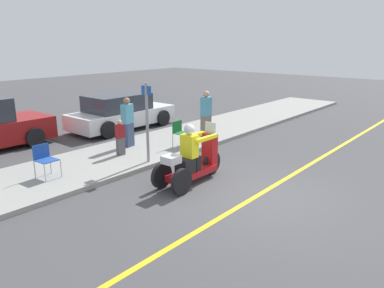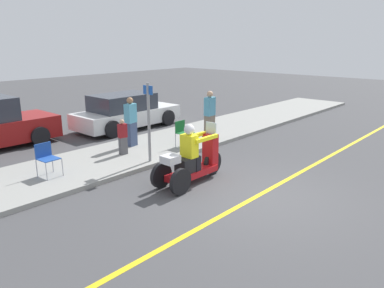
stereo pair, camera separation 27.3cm
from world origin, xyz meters
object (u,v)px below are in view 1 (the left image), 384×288
Objects in this scene: spectator_with_child at (128,123)px; spectator_by_tree at (206,115)px; folding_chair_set_back at (180,131)px; motorcycle_trike at (192,162)px; folding_chair_curbside at (44,157)px; parked_car_lot_far at (121,112)px; spectator_mid_group at (120,138)px; street_sign at (147,120)px.

spectator_with_child is 2.76m from spectator_by_tree.
folding_chair_set_back is (1.05, -1.28, -0.25)m from spectator_with_child.
spectator_by_tree is at bearing -26.22° from spectator_with_child.
motorcycle_trike reaches higher than folding_chair_curbside.
parked_car_lot_far is (0.76, 3.82, 0.04)m from folding_chair_set_back.
spectator_by_tree is at bearing 2.68° from folding_chair_set_back.
spectator_mid_group reaches higher than folding_chair_set_back.
spectator_mid_group is at bearing 93.77° from street_sign.
spectator_with_child is at bearing -125.43° from parked_car_lot_far.
street_sign reaches higher than spectator_with_child.
parked_car_lot_far is (-0.67, 3.76, -0.25)m from spectator_by_tree.
spectator_mid_group reaches higher than folding_chair_curbside.
motorcycle_trike is 3.54m from spectator_with_child.
street_sign is (-0.68, -1.64, 0.44)m from spectator_with_child.
folding_chair_set_back is 1.00× the size of folding_chair_curbside.
spectator_mid_group is (-0.76, -0.54, -0.25)m from spectator_with_child.
spectator_by_tree reaches higher than spectator_with_child.
street_sign is at bearing -172.39° from spectator_by_tree.
street_sign is at bearing -22.97° from folding_chair_curbside.
motorcycle_trike is 2.64× the size of folding_chair_curbside.
motorcycle_trike is 2.64× the size of folding_chair_set_back.
folding_chair_curbside is (-2.29, 2.83, 0.08)m from motorcycle_trike.
spectator_by_tree is 3.82m from parked_car_lot_far.
spectator_with_child is 1.83m from street_sign.
street_sign is at bearing -168.42° from folding_chair_set_back.
spectator_mid_group is 0.48× the size of street_sign.
motorcycle_trike is at bearing -104.59° from spectator_with_child.
parked_car_lot_far is at bearing 32.08° from folding_chair_curbside.
folding_chair_curbside is 0.37× the size of street_sign.
spectator_by_tree is 0.38× the size of parked_car_lot_far.
parked_car_lot_far is (2.69, 5.95, 0.12)m from motorcycle_trike.
spectator_with_child is at bearing 35.35° from spectator_mid_group.
folding_chair_curbside is (-3.17, -0.58, -0.25)m from spectator_with_child.
spectator_with_child is at bearing 10.42° from folding_chair_curbside.
folding_chair_set_back is 0.19× the size of parked_car_lot_far.
folding_chair_set_back is at bearing -177.32° from spectator_by_tree.
spectator_with_child reaches higher than folding_chair_curbside.
spectator_with_child is (0.89, 3.41, 0.34)m from motorcycle_trike.
spectator_mid_group is 4.00m from parked_car_lot_far.
street_sign reaches higher than spectator_by_tree.
spectator_with_child is at bearing 75.41° from motorcycle_trike.
street_sign reaches higher than folding_chair_curbside.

